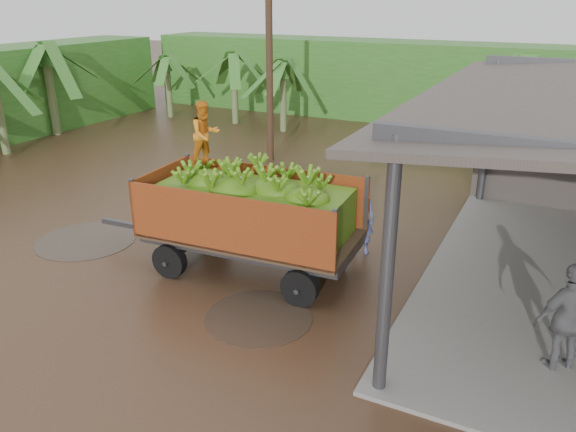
% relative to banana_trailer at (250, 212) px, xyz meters
% --- Properties ---
extents(ground, '(100.00, 100.00, 0.00)m').
position_rel_banana_trailer_xyz_m(ground, '(-1.56, 1.10, -1.36)').
color(ground, black).
rests_on(ground, ground).
extents(hedge_north, '(22.00, 3.00, 3.60)m').
position_rel_banana_trailer_xyz_m(hedge_north, '(-3.56, 17.10, 0.44)').
color(hedge_north, '#2D661E').
rests_on(hedge_north, ground).
extents(banana_trailer, '(6.31, 2.44, 3.54)m').
position_rel_banana_trailer_xyz_m(banana_trailer, '(0.00, 0.00, 0.00)').
color(banana_trailer, '#BA481A').
rests_on(banana_trailer, ground).
extents(man_blue, '(0.62, 0.41, 1.71)m').
position_rel_banana_trailer_xyz_m(man_blue, '(1.79, 1.95, -0.51)').
color(man_blue, '#6772BB').
rests_on(man_blue, ground).
extents(man_grey, '(1.18, 1.01, 1.90)m').
position_rel_banana_trailer_xyz_m(man_grey, '(6.17, -0.85, -0.41)').
color(man_grey, slate).
rests_on(man_grey, ground).
extents(utility_pole, '(1.20, 0.24, 8.74)m').
position_rel_banana_trailer_xyz_m(utility_pole, '(-3.81, 7.95, 3.06)').
color(utility_pole, '#47301E').
rests_on(utility_pole, ground).
extents(banana_plants, '(24.20, 19.67, 3.89)m').
position_rel_banana_trailer_xyz_m(banana_plants, '(-7.07, 7.24, 0.37)').
color(banana_plants, '#2D661E').
rests_on(banana_plants, ground).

